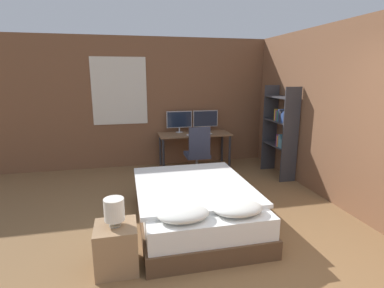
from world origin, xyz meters
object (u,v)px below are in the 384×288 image
(desk, at_px, (195,138))
(bookshelf, at_px, (282,127))
(nightstand, at_px, (117,247))
(keyboard, at_px, (197,135))
(bedside_lamp, at_px, (114,210))
(monitor_left, at_px, (179,120))
(monitor_right, at_px, (205,119))
(office_chair, at_px, (198,158))
(bed, at_px, (195,205))
(computer_mouse, at_px, (211,134))

(desk, height_order, bookshelf, bookshelf)
(nightstand, xyz_separation_m, keyboard, (1.58, 3.03, 0.50))
(bedside_lamp, xyz_separation_m, bookshelf, (3.04, 2.24, 0.32))
(desk, bearing_deg, monitor_left, 145.41)
(monitor_right, bearing_deg, office_chair, -113.72)
(office_chair, relative_size, bookshelf, 0.58)
(bed, height_order, bookshelf, bookshelf)
(keyboard, bearing_deg, desk, 90.00)
(computer_mouse, bearing_deg, office_chair, -128.42)
(monitor_left, bearing_deg, keyboard, -53.82)
(bed, xyz_separation_m, nightstand, (-0.99, -0.74, -0.02))
(keyboard, bearing_deg, nightstand, -117.51)
(bookshelf, bearing_deg, monitor_left, 146.09)
(computer_mouse, xyz_separation_m, bookshelf, (1.18, -0.79, 0.22))
(desk, xyz_separation_m, keyboard, (-0.00, -0.20, 0.10))
(bedside_lamp, bearing_deg, nightstand, 153.43)
(bed, height_order, desk, desk)
(bookshelf, bearing_deg, desk, 146.22)
(bedside_lamp, relative_size, office_chair, 0.29)
(bed, xyz_separation_m, monitor_left, (0.29, 2.68, 0.73))
(monitor_left, distance_m, monitor_right, 0.58)
(monitor_right, distance_m, bookshelf, 1.67)
(desk, distance_m, office_chair, 0.75)
(monitor_right, bearing_deg, bed, -108.06)
(nightstand, height_order, bookshelf, bookshelf)
(bedside_lamp, xyz_separation_m, monitor_right, (1.87, 3.42, 0.34))
(nightstand, bearing_deg, keyboard, 62.49)
(bedside_lamp, distance_m, office_chair, 2.93)
(desk, distance_m, keyboard, 0.22)
(bed, bearing_deg, keyboard, 75.67)
(monitor_right, height_order, bookshelf, bookshelf)
(office_chair, bearing_deg, monitor_right, 66.28)
(monitor_right, xyz_separation_m, computer_mouse, (0.00, -0.40, -0.24))
(bedside_lamp, relative_size, desk, 0.19)
(bedside_lamp, height_order, monitor_right, monitor_right)
(nightstand, relative_size, bookshelf, 0.28)
(computer_mouse, bearing_deg, bookshelf, -33.76)
(desk, relative_size, bookshelf, 0.87)
(nightstand, xyz_separation_m, office_chair, (1.47, 2.52, 0.16))
(nightstand, bearing_deg, bookshelf, 36.35)
(bedside_lamp, relative_size, monitor_left, 0.53)
(monitor_left, bearing_deg, bed, -96.23)
(bookshelf, bearing_deg, keyboard, 151.86)
(nightstand, height_order, keyboard, keyboard)
(desk, height_order, office_chair, office_chair)
(bed, relative_size, office_chair, 2.02)
(bedside_lamp, bearing_deg, bed, 36.83)
(bedside_lamp, distance_m, monitor_right, 3.91)
(bed, height_order, office_chair, office_chair)
(keyboard, xyz_separation_m, office_chair, (-0.10, -0.50, -0.34))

